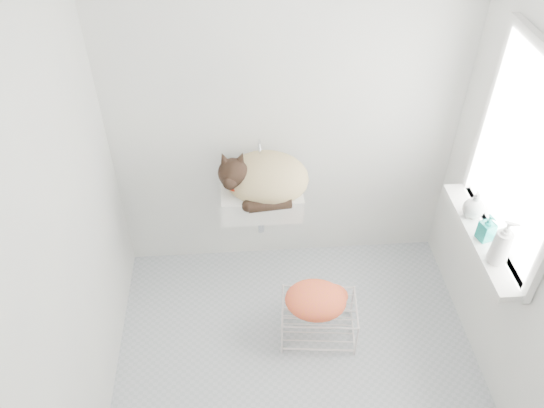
{
  "coord_description": "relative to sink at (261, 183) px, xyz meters",
  "views": [
    {
      "loc": [
        -0.3,
        -1.87,
        2.91
      ],
      "look_at": [
        -0.12,
        0.5,
        0.88
      ],
      "focal_mm": 36.15,
      "sensor_mm": 36.0,
      "label": 1
    }
  ],
  "objects": [
    {
      "name": "window_frame",
      "position": [
        1.24,
        -0.54,
        0.5
      ],
      "size": [
        0.04,
        0.9,
        1.1
      ],
      "primitive_type": "cube",
      "color": "white",
      "rests_on": "right_wall"
    },
    {
      "name": "right_wall",
      "position": [
        1.27,
        -0.74,
        0.4
      ],
      "size": [
        0.02,
        2.0,
        2.5
      ],
      "primitive_type": "cube",
      "color": "white",
      "rests_on": "ground"
    },
    {
      "name": "back_wall",
      "position": [
        0.17,
        0.26,
        0.4
      ],
      "size": [
        2.2,
        0.02,
        2.5
      ],
      "primitive_type": "cube",
      "color": "white",
      "rests_on": "ground"
    },
    {
      "name": "sink",
      "position": [
        0.0,
        0.0,
        0.0
      ],
      "size": [
        0.49,
        0.42,
        0.19
      ],
      "primitive_type": "cube",
      "color": "white",
      "rests_on": "back_wall"
    },
    {
      "name": "left_wall",
      "position": [
        -0.93,
        -0.74,
        0.4
      ],
      "size": [
        0.02,
        2.0,
        2.5
      ],
      "primitive_type": "cube",
      "color": "white",
      "rests_on": "ground"
    },
    {
      "name": "faucet",
      "position": [
        0.0,
        0.18,
        0.14
      ],
      "size": [
        0.18,
        0.12,
        0.18
      ],
      "primitive_type": null,
      "color": "silver",
      "rests_on": "sink"
    },
    {
      "name": "cat",
      "position": [
        0.01,
        -0.02,
        0.04
      ],
      "size": [
        0.56,
        0.49,
        0.33
      ],
      "rotation": [
        0.0,
        0.0,
        -0.16
      ],
      "color": "tan",
      "rests_on": "sink"
    },
    {
      "name": "wire_rack",
      "position": [
        0.32,
        -0.5,
        -0.7
      ],
      "size": [
        0.48,
        0.36,
        0.27
      ],
      "primitive_type": "cube",
      "rotation": [
        0.0,
        0.0,
        -0.1
      ],
      "color": "silver",
      "rests_on": "floor"
    },
    {
      "name": "floor",
      "position": [
        0.17,
        -0.74,
        -0.85
      ],
      "size": [
        2.2,
        2.0,
        0.02
      ],
      "primitive_type": "cube",
      "color": "#9EA6AC",
      "rests_on": "ground"
    },
    {
      "name": "windowsill",
      "position": [
        1.18,
        -0.54,
        -0.02
      ],
      "size": [
        0.16,
        0.88,
        0.04
      ],
      "primitive_type": "cube",
      "color": "white",
      "rests_on": "right_wall"
    },
    {
      "name": "bottle_c",
      "position": [
        1.17,
        -0.39,
        0.0
      ],
      "size": [
        0.16,
        0.16,
        0.16
      ],
      "primitive_type": "imported",
      "rotation": [
        0.0,
        0.0,
        2.79
      ],
      "color": "silver",
      "rests_on": "windowsill"
    },
    {
      "name": "window_glass",
      "position": [
        1.26,
        -0.54,
        0.5
      ],
      "size": [
        0.01,
        0.8,
        1.0
      ],
      "primitive_type": "cube",
      "color": "white",
      "rests_on": "right_wall"
    },
    {
      "name": "bottle_a",
      "position": [
        1.17,
        -0.74,
        0.0
      ],
      "size": [
        0.12,
        0.12,
        0.23
      ],
      "primitive_type": "imported",
      "rotation": [
        0.0,
        0.0,
        1.1
      ],
      "color": "silver",
      "rests_on": "windowsill"
    },
    {
      "name": "towel",
      "position": [
        0.29,
        -0.52,
        -0.55
      ],
      "size": [
        0.41,
        0.32,
        0.15
      ],
      "primitive_type": "ellipsoid",
      "rotation": [
        0.0,
        0.0,
        -0.15
      ],
      "color": "orange",
      "rests_on": "wire_rack"
    },
    {
      "name": "bottle_b",
      "position": [
        1.17,
        -0.57,
        0.0
      ],
      "size": [
        0.09,
        0.09,
        0.16
      ],
      "primitive_type": "imported",
      "rotation": [
        0.0,
        0.0,
        0.3
      ],
      "color": "#0E716A",
      "rests_on": "windowsill"
    }
  ]
}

